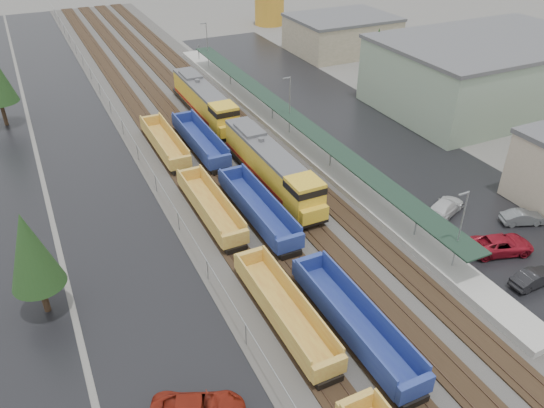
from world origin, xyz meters
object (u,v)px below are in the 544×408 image
at_px(parked_car_east_c, 445,207).
at_px(parked_car_east_e, 523,218).
at_px(locomotive_trail, 205,102).
at_px(storage_tank, 269,9).
at_px(well_string_yellow, 284,310).
at_px(well_string_blue, 354,322).
at_px(parked_car_east_a, 533,278).
at_px(parked_car_east_b, 501,245).
at_px(locomotive_lead, 272,167).

height_order(parked_car_east_c, parked_car_east_e, parked_car_east_c).
bearing_deg(locomotive_trail, storage_tank, 55.09).
bearing_deg(parked_car_east_e, well_string_yellow, 114.88).
distance_m(locomotive_trail, parked_car_east_c, 35.76).
height_order(locomotive_trail, well_string_blue, locomotive_trail).
xyz_separation_m(locomotive_trail, parked_car_east_a, (12.37, -44.73, -1.72)).
xyz_separation_m(parked_car_east_b, parked_car_east_c, (-0.23, 7.05, -0.02)).
xyz_separation_m(parked_car_east_b, parked_car_east_e, (5.35, 2.44, -0.11)).
bearing_deg(well_string_blue, parked_car_east_c, 29.54).
xyz_separation_m(locomotive_trail, parked_car_east_e, (18.73, -37.82, -1.74)).
height_order(parked_car_east_a, parked_car_east_b, parked_car_east_b).
bearing_deg(well_string_yellow, parked_car_east_c, 16.82).
relative_size(parked_car_east_c, parked_car_east_e, 1.28).
xyz_separation_m(well_string_blue, parked_car_east_e, (22.73, 5.11, -0.51)).
bearing_deg(well_string_yellow, parked_car_east_b, -1.76).
relative_size(parked_car_east_a, parked_car_east_c, 0.80).
distance_m(well_string_yellow, parked_car_east_e, 26.79).
bearing_deg(well_string_blue, well_string_yellow, 140.27).
height_order(well_string_yellow, storage_tank, storage_tank).
height_order(locomotive_lead, parked_car_east_c, locomotive_lead).
bearing_deg(storage_tank, locomotive_lead, -115.32).
relative_size(locomotive_lead, parked_car_east_e, 4.85).
distance_m(locomotive_trail, parked_car_east_b, 42.46).
relative_size(locomotive_lead, storage_tank, 3.10).
relative_size(well_string_yellow, parked_car_east_e, 18.73).
distance_m(parked_car_east_c, parked_car_east_e, 7.24).
height_order(locomotive_lead, well_string_blue, locomotive_lead).
height_order(well_string_yellow, well_string_blue, well_string_blue).
xyz_separation_m(parked_car_east_a, parked_car_east_c, (0.77, 11.52, 0.07)).
relative_size(locomotive_lead, well_string_blue, 0.24).
bearing_deg(parked_car_east_b, parked_car_east_c, 18.82).
bearing_deg(well_string_yellow, well_string_blue, -39.73).
bearing_deg(parked_car_east_b, storage_tank, 5.31).
distance_m(locomotive_trail, parked_car_east_a, 46.45).
bearing_deg(locomotive_trail, well_string_blue, -95.32).
xyz_separation_m(storage_tank, parked_car_east_b, (-17.46, -84.43, -2.45)).
bearing_deg(well_string_yellow, locomotive_lead, 66.73).
distance_m(locomotive_lead, well_string_yellow, 20.29).
distance_m(well_string_yellow, parked_car_east_a, 21.01).
xyz_separation_m(well_string_yellow, parked_car_east_e, (26.73, 1.79, -0.47)).
distance_m(well_string_blue, parked_car_east_e, 23.30).
bearing_deg(parked_car_east_b, locomotive_trail, 35.36).
distance_m(parked_car_east_a, parked_car_east_c, 11.55).
height_order(locomotive_lead, well_string_yellow, locomotive_lead).
distance_m(well_string_blue, parked_car_east_c, 19.71).
bearing_deg(locomotive_trail, parked_car_east_a, -74.54).
xyz_separation_m(locomotive_trail, well_string_blue, (-4.00, -42.93, -1.23)).
distance_m(locomotive_lead, well_string_blue, 22.32).
height_order(locomotive_lead, storage_tank, storage_tank).
xyz_separation_m(locomotive_trail, well_string_yellow, (-8.00, -39.60, -1.27)).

